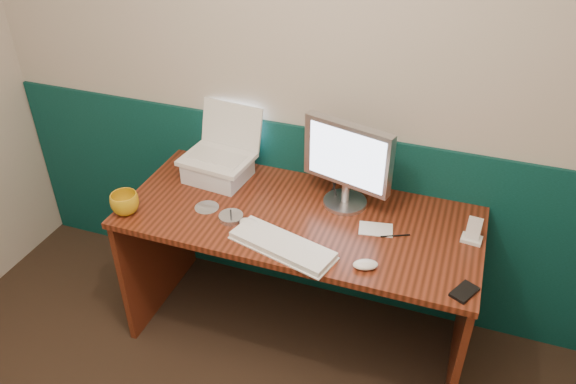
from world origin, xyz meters
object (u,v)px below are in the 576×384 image
at_px(laptop, 215,136).
at_px(desk, 298,278).
at_px(keyboard, 282,246).
at_px(camcorder, 339,178).
at_px(monitor, 347,165).
at_px(mug, 125,203).

bearing_deg(laptop, desk, -13.01).
distance_m(keyboard, camcorder, 0.48).
relative_size(laptop, camcorder, 1.69).
xyz_separation_m(monitor, mug, (-0.91, -0.40, -0.16)).
bearing_deg(monitor, keyboard, -96.40).
bearing_deg(laptop, camcorder, 11.05).
relative_size(monitor, keyboard, 0.93).
bearing_deg(camcorder, mug, -139.18).
distance_m(desk, camcorder, 0.53).
height_order(desk, mug, mug).
relative_size(desk, mug, 12.67).
relative_size(mug, camcorder, 0.66).
relative_size(laptop, mug, 2.57).
relative_size(keyboard, camcorder, 2.33).
bearing_deg(laptop, keyboard, -34.17).
distance_m(monitor, keyboard, 0.47).
bearing_deg(desk, mug, -161.89).
xyz_separation_m(monitor, camcorder, (-0.05, 0.06, -0.11)).
distance_m(laptop, mug, 0.52).
bearing_deg(monitor, desk, -121.63).
bearing_deg(mug, desk, 18.11).
bearing_deg(keyboard, monitor, 83.60).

